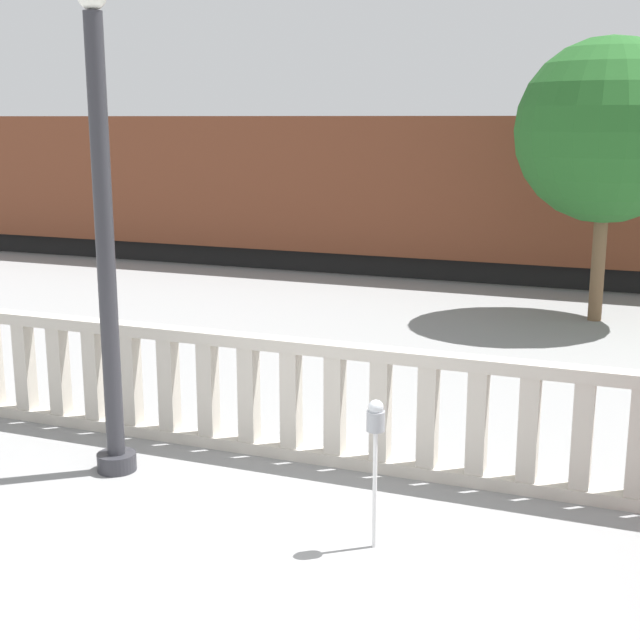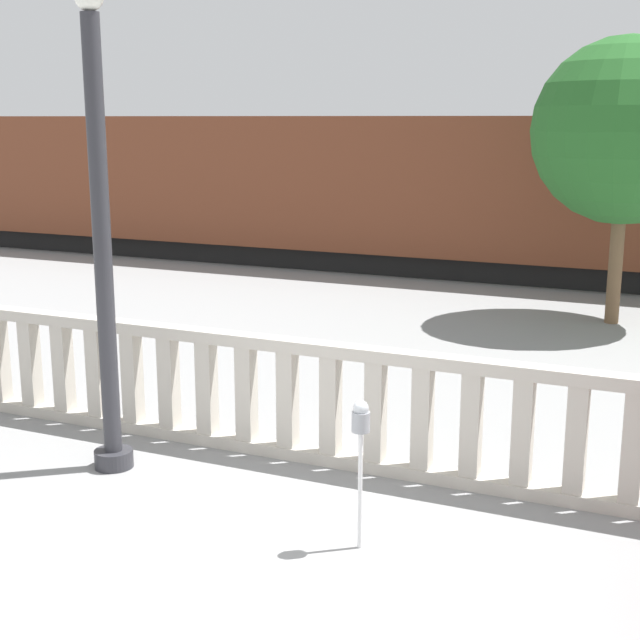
% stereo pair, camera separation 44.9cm
% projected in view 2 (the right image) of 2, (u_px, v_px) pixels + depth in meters
% --- Properties ---
extents(ground_plane, '(160.00, 160.00, 0.00)m').
position_uv_depth(ground_plane, '(203.00, 575.00, 7.67)').
color(ground_plane, gray).
extents(balustrade, '(14.76, 0.24, 1.41)m').
position_uv_depth(balustrade, '(331.00, 405.00, 9.98)').
color(balustrade, '#BCB5A8').
rests_on(balustrade, ground).
extents(lamppost, '(0.43, 0.43, 5.19)m').
position_uv_depth(lamppost, '(103.00, 251.00, 9.50)').
color(lamppost, '#2D2D33').
rests_on(lamppost, ground).
extents(parking_meter, '(0.16, 0.16, 1.41)m').
position_uv_depth(parking_meter, '(361.00, 431.00, 7.91)').
color(parking_meter, silver).
rests_on(parking_meter, ground).
extents(train_near, '(26.27, 2.90, 4.49)m').
position_uv_depth(train_near, '(386.00, 190.00, 22.94)').
color(train_near, black).
rests_on(train_near, ground).
extents(train_far, '(20.74, 2.70, 4.17)m').
position_uv_depth(train_far, '(535.00, 169.00, 34.77)').
color(train_far, black).
rests_on(train_far, ground).
extents(tree_left, '(3.43, 3.43, 5.33)m').
position_uv_depth(tree_left, '(625.00, 131.00, 16.31)').
color(tree_left, brown).
rests_on(tree_left, ground).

